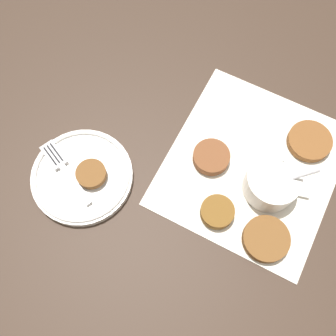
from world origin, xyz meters
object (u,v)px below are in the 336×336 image
sauce_bowl (271,183)px  fork (62,166)px  fritter_on_plate (91,174)px  serving_plate (82,176)px

sauce_bowl → fork: sauce_bowl is taller
sauce_bowl → fritter_on_plate: bearing=115.3°
fritter_on_plate → fork: fritter_on_plate is taller
serving_plate → fritter_on_plate: 0.03m
sauce_bowl → fork: bearing=113.2°
sauce_bowl → fritter_on_plate: size_ratio=1.93×
sauce_bowl → fork: size_ratio=0.75×
sauce_bowl → fritter_on_plate: sauce_bowl is taller
fork → sauce_bowl: bearing=-66.8°
sauce_bowl → serving_plate: (-0.15, 0.33, -0.02)m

